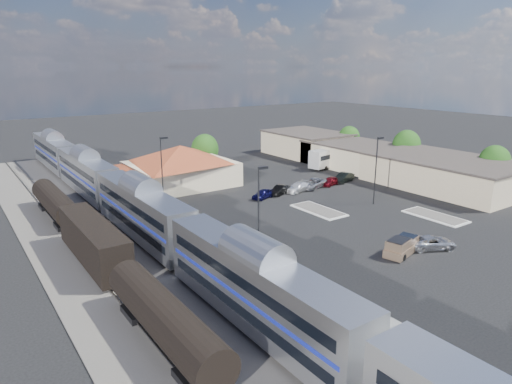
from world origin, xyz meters
TOP-DOWN VIEW (x-y plane):
  - ground at (0.00, 0.00)m, footprint 280.00×280.00m
  - railbed at (-21.00, 8.00)m, footprint 16.00×100.00m
  - platform at (-12.00, 6.00)m, footprint 5.50×92.00m
  - passenger_train at (-18.00, 5.34)m, footprint 3.00×104.00m
  - freight_cars at (-24.00, 2.11)m, footprint 2.80×46.00m
  - station_depot at (-4.56, 24.00)m, footprint 18.35×12.24m
  - buildings_east at (28.00, 14.28)m, footprint 14.40×51.40m
  - traffic_island_south at (4.00, 2.00)m, footprint 3.30×7.50m
  - traffic_island_north at (14.00, -8.00)m, footprint 3.30×7.50m
  - lamp_plat_s at (-10.90, -6.00)m, footprint 1.08×0.25m
  - lamp_plat_n at (-10.90, 16.00)m, footprint 1.08×0.25m
  - lamp_lot at (12.10, 0.00)m, footprint 1.08×0.25m
  - tree_east_a at (34.00, -4.00)m, footprint 4.56×4.56m
  - tree_east_b at (34.00, 12.00)m, footprint 4.94×4.94m
  - tree_east_c at (34.00, 26.00)m, footprint 4.41×4.41m
  - tree_depot at (3.00, 30.00)m, footprint 4.71×4.71m
  - pickup_truck at (1.42, -12.95)m, footprint 5.29×3.00m
  - suv at (4.83, -13.85)m, footprint 5.33×4.21m
  - coach_bus at (24.00, 20.50)m, footprint 11.17×4.44m
  - person_a at (-11.39, -2.64)m, footprint 0.55×0.76m
  - person_b at (-11.84, -0.76)m, footprint 0.70×0.87m
  - parked_car_a at (1.47, 10.66)m, footprint 4.03×2.61m
  - parked_car_b at (4.67, 10.96)m, footprint 4.23×2.67m
  - parked_car_c at (7.87, 10.66)m, footprint 4.96×2.92m
  - parked_car_d at (11.07, 10.96)m, footprint 5.69×3.84m
  - parked_car_e at (14.27, 10.66)m, footprint 4.15×2.47m
  - parked_car_f at (17.47, 10.96)m, footprint 4.74×2.70m

SIDE VIEW (x-z plane):
  - ground at x=0.00m, z-range 0.00..0.00m
  - railbed at x=-21.00m, z-range 0.00..0.12m
  - platform at x=-12.00m, z-range 0.00..0.18m
  - traffic_island_south at x=4.00m, z-range 0.00..0.21m
  - traffic_island_north at x=14.00m, z-range 0.00..0.21m
  - parked_car_a at x=1.47m, z-range 0.00..1.28m
  - parked_car_b at x=4.67m, z-range 0.00..1.31m
  - parked_car_e at x=14.27m, z-range 0.00..1.32m
  - suv at x=4.83m, z-range 0.00..1.35m
  - parked_car_c at x=7.87m, z-range 0.00..1.35m
  - parked_car_d at x=11.07m, z-range 0.00..1.45m
  - parked_car_f at x=17.47m, z-range 0.00..1.48m
  - pickup_truck at x=1.42m, z-range -0.04..1.68m
  - person_b at x=-11.84m, z-range 0.18..1.87m
  - person_a at x=-11.39m, z-range 0.18..2.11m
  - freight_cars at x=-24.00m, z-range -0.07..3.93m
  - coach_bus at x=24.00m, z-range 0.27..3.77m
  - buildings_east at x=28.00m, z-range -0.13..4.67m
  - passenger_train at x=-18.00m, z-range 0.09..5.64m
  - station_depot at x=-4.56m, z-range 0.03..6.23m
  - tree_east_c at x=34.00m, z-range 0.66..6.87m
  - tree_east_a at x=34.00m, z-range 0.68..7.10m
  - tree_depot at x=3.00m, z-range 0.71..7.34m
  - tree_east_b at x=34.00m, z-range 0.74..7.70m
  - lamp_plat_s at x=-10.90m, z-range 0.84..9.84m
  - lamp_plat_n at x=-10.90m, z-range 0.84..9.84m
  - lamp_lot at x=12.10m, z-range 0.84..9.84m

